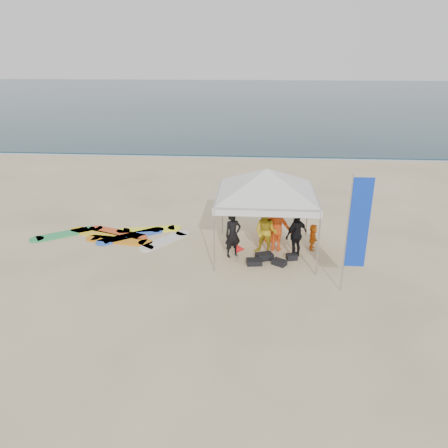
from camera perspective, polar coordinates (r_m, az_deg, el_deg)
name	(u,v)px	position (r m, az deg, el deg)	size (l,w,h in m)	color
ground	(223,294)	(13.04, -0.18, -9.16)	(120.00, 120.00, 0.00)	beige
ocean	(253,97)	(71.49, 3.77, 16.26)	(160.00, 84.00, 0.08)	#0C2633
shoreline_foam	(244,156)	(30.13, 2.58, 8.81)	(160.00, 1.20, 0.01)	silver
person_black_a	(233,235)	(15.00, 1.17, -1.40)	(0.59, 0.39, 1.62)	black
person_yellow	(266,232)	(15.24, 5.47, -1.06)	(0.80, 0.62, 1.65)	gold
person_orange_a	(277,226)	(15.56, 6.95, -0.22)	(1.20, 0.69, 1.86)	#D14112
person_black_b	(296,235)	(15.16, 9.42, -1.38)	(0.97, 0.40, 1.65)	black
person_orange_b	(271,222)	(16.29, 6.18, 0.31)	(0.77, 0.50, 1.58)	#E95114
person_seated	(313,237)	(15.98, 11.53, -1.65)	(0.89, 0.28, 0.96)	orange
canopy_tent	(267,169)	(14.69, 5.67, 7.19)	(4.62, 4.62, 3.49)	#A5A5A8
feather_flag	(358,225)	(12.86, 17.05, -0.11)	(0.61, 0.04, 3.61)	#A5A5A8
marker_pennant	(241,249)	(14.68, 2.20, -3.30)	(0.28, 0.28, 0.64)	#A5A5A8
gear_pile	(269,259)	(14.96, 5.91, -4.59)	(1.76, 0.90, 0.22)	black
surfboard_spread	(120,235)	(17.38, -13.44, -1.46)	(5.81, 2.42, 0.07)	blue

